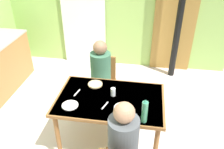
% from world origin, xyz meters
% --- Properties ---
extents(ground_plane, '(6.10, 6.10, 0.00)m').
position_xyz_m(ground_plane, '(0.00, 0.00, 0.00)').
color(ground_plane, silver).
extents(wall_back, '(4.66, 0.10, 2.74)m').
position_xyz_m(wall_back, '(0.00, 2.35, 1.37)').
color(wall_back, '#94BD5F').
rests_on(wall_back, ground_plane).
extents(door_wooden, '(0.80, 0.05, 2.00)m').
position_xyz_m(door_wooden, '(1.20, 2.27, 1.00)').
color(door_wooden, olive).
rests_on(door_wooden, ground_plane).
extents(stove_pipe_column, '(0.12, 0.12, 2.74)m').
position_xyz_m(stove_pipe_column, '(1.24, 2.00, 1.37)').
color(stove_pipe_column, black).
rests_on(stove_pipe_column, ground_plane).
extents(curtain_panel, '(0.90, 0.03, 2.30)m').
position_xyz_m(curtain_panel, '(-0.61, 2.25, 1.15)').
color(curtain_panel, white).
rests_on(curtain_panel, ground_plane).
extents(dining_table, '(1.32, 0.84, 0.76)m').
position_xyz_m(dining_table, '(0.31, 0.03, 0.68)').
color(dining_table, brown).
rests_on(dining_table, ground_plane).
extents(chair_far_diner, '(0.40, 0.40, 0.87)m').
position_xyz_m(chair_far_diner, '(0.06, 0.80, 0.50)').
color(chair_far_diner, brown).
rests_on(chair_far_diner, ground_plane).
extents(person_near_diner, '(0.30, 0.37, 0.77)m').
position_xyz_m(person_near_diner, '(0.55, -0.61, 0.78)').
color(person_near_diner, '#4F4B50').
rests_on(person_near_diner, ground_plane).
extents(person_far_diner, '(0.30, 0.37, 0.77)m').
position_xyz_m(person_far_diner, '(0.06, 0.67, 0.78)').
color(person_far_diner, '#3A6A54').
rests_on(person_far_diner, ground_plane).
extents(water_bottle_green_near, '(0.06, 0.06, 0.29)m').
position_xyz_m(water_bottle_green_near, '(0.73, -0.31, 0.90)').
color(water_bottle_green_near, '#3D8C65').
rests_on(water_bottle_green_near, dining_table).
extents(dinner_plate_near_left, '(0.23, 0.23, 0.01)m').
position_xyz_m(dinner_plate_near_left, '(0.50, -0.14, 0.77)').
color(dinner_plate_near_left, white).
rests_on(dinner_plate_near_left, dining_table).
extents(dinner_plate_near_right, '(0.19, 0.19, 0.01)m').
position_xyz_m(dinner_plate_near_right, '(-0.13, -0.19, 0.77)').
color(dinner_plate_near_right, white).
rests_on(dinner_plate_near_right, dining_table).
extents(drinking_glass_by_near_diner, '(0.06, 0.06, 0.10)m').
position_xyz_m(drinking_glass_by_near_diner, '(0.34, 0.09, 0.81)').
color(drinking_glass_by_near_diner, silver).
rests_on(drinking_glass_by_near_diner, dining_table).
extents(bread_plate_sliced, '(0.19, 0.19, 0.02)m').
position_xyz_m(bread_plate_sliced, '(0.07, 0.28, 0.77)').
color(bread_plate_sliced, '#DBB77A').
rests_on(bread_plate_sliced, dining_table).
extents(cutlery_knife_near, '(0.05, 0.15, 0.00)m').
position_xyz_m(cutlery_knife_near, '(-0.12, 0.07, 0.76)').
color(cutlery_knife_near, silver).
rests_on(cutlery_knife_near, dining_table).
extents(cutlery_fork_near, '(0.06, 0.15, 0.00)m').
position_xyz_m(cutlery_fork_near, '(0.27, -0.12, 0.76)').
color(cutlery_fork_near, silver).
rests_on(cutlery_fork_near, dining_table).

